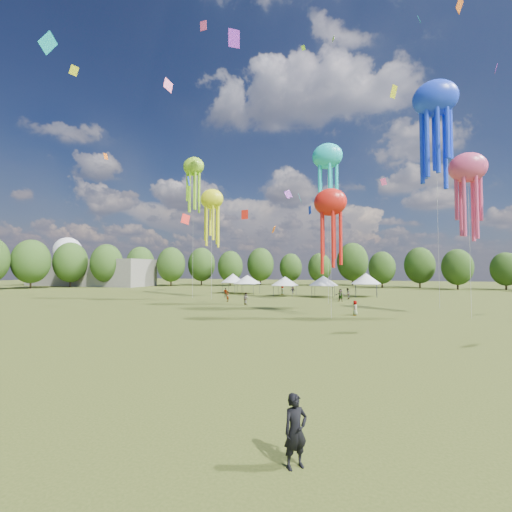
% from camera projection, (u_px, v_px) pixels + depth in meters
% --- Properties ---
extents(ground, '(300.00, 300.00, 0.00)m').
position_uv_depth(ground, '(92.00, 407.00, 12.00)').
color(ground, '#384416').
rests_on(ground, ground).
extents(observer_main, '(0.78, 0.77, 1.81)m').
position_uv_depth(observer_main, '(296.00, 431.00, 8.36)').
color(observer_main, black).
rests_on(observer_main, ground).
extents(spectator_near, '(1.07, 1.04, 1.74)m').
position_uv_depth(spectator_near, '(246.00, 299.00, 46.55)').
color(spectator_near, gray).
rests_on(spectator_near, ground).
extents(spectators_far, '(23.60, 30.26, 1.92)m').
position_uv_depth(spectators_far, '(308.00, 294.00, 55.96)').
color(spectators_far, gray).
rests_on(spectators_far, ground).
extents(festival_tents, '(31.90, 9.58, 4.33)m').
position_uv_depth(festival_tents, '(290.00, 279.00, 64.45)').
color(festival_tents, '#47474C').
rests_on(festival_tents, ground).
extents(show_kites, '(42.74, 19.63, 29.96)m').
position_uv_depth(show_kites, '(336.00, 165.00, 46.75)').
color(show_kites, '#F9FD1A').
rests_on(show_kites, ground).
extents(small_kites, '(76.40, 62.51, 46.81)m').
position_uv_depth(small_kites, '(291.00, 127.00, 54.85)').
color(small_kites, '#F9FD1A').
rests_on(small_kites, ground).
extents(treeline, '(201.57, 95.24, 13.43)m').
position_uv_depth(treeline, '(303.00, 262.00, 72.72)').
color(treeline, '#38281C').
rests_on(treeline, ground).
extents(hangar, '(40.00, 12.00, 8.00)m').
position_uv_depth(hangar, '(90.00, 273.00, 103.22)').
color(hangar, gray).
rests_on(hangar, ground).
extents(radome, '(9.00, 9.00, 16.00)m').
position_uv_depth(radome, '(68.00, 255.00, 114.22)').
color(radome, white).
rests_on(radome, ground).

